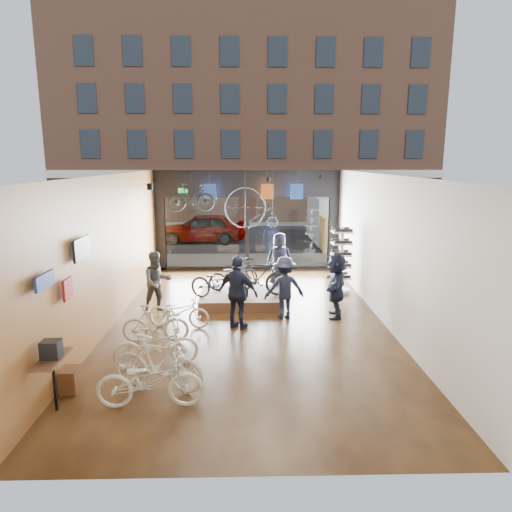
{
  "coord_description": "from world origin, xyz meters",
  "views": [
    {
      "loc": [
        -0.08,
        -11.35,
        4.14
      ],
      "look_at": [
        0.23,
        1.4,
        1.47
      ],
      "focal_mm": 32.0,
      "sensor_mm": 36.0,
      "label": 1
    }
  ],
  "objects_px": {
    "display_platform": "(241,298)",
    "hung_bike": "(191,197)",
    "display_bike_right": "(234,275)",
    "customer_5": "(336,285)",
    "customer_3": "(284,288)",
    "floor_bike_0": "(150,381)",
    "display_bike_mid": "(258,276)",
    "display_bike_left": "(219,283)",
    "customer_2": "(238,293)",
    "street_car": "(202,228)",
    "floor_bike_4": "(179,312)",
    "customer_4": "(279,259)",
    "box_truck": "(335,222)",
    "floor_bike_1": "(158,363)",
    "floor_bike_3": "(155,323)",
    "floor_bike_2": "(156,345)",
    "customer_1": "(157,282)",
    "sunglasses_rack": "(341,260)",
    "penny_farthing": "(254,209)"
  },
  "relations": [
    {
      "from": "customer_2",
      "to": "customer_4",
      "type": "height_order",
      "value": "customer_2"
    },
    {
      "from": "box_truck",
      "to": "floor_bike_1",
      "type": "bearing_deg",
      "value": -112.6
    },
    {
      "from": "display_bike_right",
      "to": "hung_bike",
      "type": "bearing_deg",
      "value": 10.0
    },
    {
      "from": "floor_bike_3",
      "to": "display_bike_mid",
      "type": "distance_m",
      "value": 3.75
    },
    {
      "from": "display_bike_mid",
      "to": "customer_4",
      "type": "bearing_deg",
      "value": -4.76
    },
    {
      "from": "display_platform",
      "to": "sunglasses_rack",
      "type": "distance_m",
      "value": 3.45
    },
    {
      "from": "display_bike_right",
      "to": "customer_4",
      "type": "distance_m",
      "value": 2.1
    },
    {
      "from": "penny_farthing",
      "to": "floor_bike_1",
      "type": "bearing_deg",
      "value": -103.32
    },
    {
      "from": "display_platform",
      "to": "hung_bike",
      "type": "distance_m",
      "value": 4.17
    },
    {
      "from": "floor_bike_2",
      "to": "floor_bike_3",
      "type": "height_order",
      "value": "floor_bike_3"
    },
    {
      "from": "street_car",
      "to": "floor_bike_0",
      "type": "distance_m",
      "value": 16.19
    },
    {
      "from": "floor_bike_1",
      "to": "floor_bike_2",
      "type": "relative_size",
      "value": 1.02
    },
    {
      "from": "floor_bike_3",
      "to": "display_platform",
      "type": "xyz_separation_m",
      "value": [
        1.96,
        2.92,
        -0.31
      ]
    },
    {
      "from": "floor_bike_3",
      "to": "penny_farthing",
      "type": "xyz_separation_m",
      "value": [
        2.38,
        5.79,
        2.04
      ]
    },
    {
      "from": "display_bike_left",
      "to": "customer_2",
      "type": "height_order",
      "value": "customer_2"
    },
    {
      "from": "customer_1",
      "to": "floor_bike_2",
      "type": "bearing_deg",
      "value": -107.82
    },
    {
      "from": "customer_2",
      "to": "floor_bike_2",
      "type": "bearing_deg",
      "value": 81.77
    },
    {
      "from": "floor_bike_0",
      "to": "display_platform",
      "type": "height_order",
      "value": "floor_bike_0"
    },
    {
      "from": "floor_bike_4",
      "to": "customer_4",
      "type": "distance_m",
      "value": 4.9
    },
    {
      "from": "box_truck",
      "to": "display_platform",
      "type": "xyz_separation_m",
      "value": [
        -4.59,
        -9.41,
        -1.03
      ]
    },
    {
      "from": "display_bike_right",
      "to": "display_platform",
      "type": "bearing_deg",
      "value": 176.97
    },
    {
      "from": "customer_5",
      "to": "hung_bike",
      "type": "relative_size",
      "value": 1.1
    },
    {
      "from": "floor_bike_0",
      "to": "floor_bike_1",
      "type": "height_order",
      "value": "floor_bike_1"
    },
    {
      "from": "customer_2",
      "to": "street_car",
      "type": "bearing_deg",
      "value": -51.04
    },
    {
      "from": "floor_bike_2",
      "to": "penny_farthing",
      "type": "relative_size",
      "value": 0.96
    },
    {
      "from": "display_bike_left",
      "to": "customer_4",
      "type": "xyz_separation_m",
      "value": [
        1.88,
        2.61,
        0.12
      ]
    },
    {
      "from": "display_bike_right",
      "to": "hung_bike",
      "type": "xyz_separation_m",
      "value": [
        -1.47,
        2.04,
        2.2
      ]
    },
    {
      "from": "box_truck",
      "to": "customer_4",
      "type": "xyz_separation_m",
      "value": [
        -3.32,
        -7.38,
        -0.28
      ]
    },
    {
      "from": "display_bike_mid",
      "to": "sunglasses_rack",
      "type": "bearing_deg",
      "value": -51.06
    },
    {
      "from": "sunglasses_rack",
      "to": "display_bike_left",
      "type": "bearing_deg",
      "value": -157.4
    },
    {
      "from": "display_bike_left",
      "to": "penny_farthing",
      "type": "height_order",
      "value": "penny_farthing"
    },
    {
      "from": "floor_bike_4",
      "to": "display_platform",
      "type": "distance_m",
      "value": 2.51
    },
    {
      "from": "floor_bike_1",
      "to": "display_platform",
      "type": "height_order",
      "value": "floor_bike_1"
    },
    {
      "from": "customer_3",
      "to": "penny_farthing",
      "type": "xyz_separation_m",
      "value": [
        -0.73,
        4.16,
        1.66
      ]
    },
    {
      "from": "street_car",
      "to": "display_bike_mid",
      "type": "relative_size",
      "value": 2.44
    },
    {
      "from": "box_truck",
      "to": "floor_bike_1",
      "type": "relative_size",
      "value": 3.41
    },
    {
      "from": "display_bike_left",
      "to": "floor_bike_2",
      "type": "bearing_deg",
      "value": -173.05
    },
    {
      "from": "floor_bike_1",
      "to": "penny_farthing",
      "type": "distance_m",
      "value": 8.51
    },
    {
      "from": "floor_bike_0",
      "to": "display_bike_mid",
      "type": "distance_m",
      "value": 6.01
    },
    {
      "from": "customer_5",
      "to": "sunglasses_rack",
      "type": "bearing_deg",
      "value": 175.69
    },
    {
      "from": "floor_bike_2",
      "to": "customer_1",
      "type": "relative_size",
      "value": 1.01
    },
    {
      "from": "customer_5",
      "to": "customer_3",
      "type": "bearing_deg",
      "value": -76.86
    },
    {
      "from": "display_platform",
      "to": "customer_2",
      "type": "distance_m",
      "value": 2.21
    },
    {
      "from": "street_car",
      "to": "display_bike_left",
      "type": "relative_size",
      "value": 2.47
    },
    {
      "from": "floor_bike_0",
      "to": "display_bike_right",
      "type": "relative_size",
      "value": 1.12
    },
    {
      "from": "box_truck",
      "to": "street_car",
      "type": "bearing_deg",
      "value": 171.5
    },
    {
      "from": "floor_bike_3",
      "to": "customer_4",
      "type": "height_order",
      "value": "customer_4"
    },
    {
      "from": "display_bike_left",
      "to": "customer_1",
      "type": "bearing_deg",
      "value": 116.26
    },
    {
      "from": "display_platform",
      "to": "penny_farthing",
      "type": "bearing_deg",
      "value": 81.57
    },
    {
      "from": "box_truck",
      "to": "floor_bike_3",
      "type": "relative_size",
      "value": 3.91
    }
  ]
}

